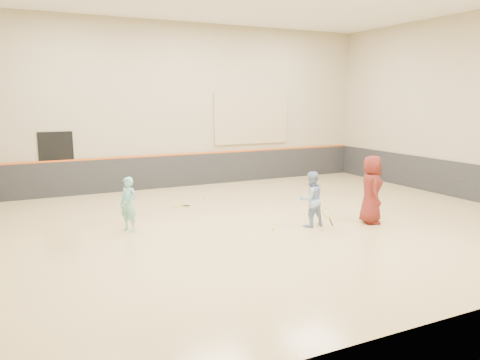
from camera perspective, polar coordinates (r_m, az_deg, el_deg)
name	(u,v)px	position (r m, az deg, el deg)	size (l,w,h in m)	color
room	(261,194)	(12.30, 2.58, -1.69)	(15.04, 12.04, 6.22)	tan
wainscot_back	(185,170)	(17.73, -6.69, 1.17)	(14.90, 0.04, 1.20)	#232326
wainscot_right	(458,180)	(17.16, 25.05, -0.01)	(0.04, 11.90, 1.20)	#232326
accent_stripe	(185,154)	(17.64, -6.72, 3.16)	(14.90, 0.03, 0.06)	#D85914
acoustic_panel	(252,118)	(18.63, 1.43, 7.53)	(3.20, 0.08, 2.00)	tan
doorway	(57,165)	(16.75, -21.42, 1.75)	(1.10, 0.05, 2.20)	black
girl	(129,204)	(11.97, -13.44, -2.90)	(0.50, 0.33, 1.37)	#77CEC6
instructor	(311,199)	(12.21, 8.64, -2.32)	(0.70, 0.55, 1.44)	#89A8D4
young_man	(371,189)	(12.86, 15.70, -1.12)	(0.89, 0.58, 1.81)	maroon
held_racket	(327,213)	(12.19, 10.54, -3.92)	(0.44, 0.44, 0.51)	#96BB29
spare_racket	(178,204)	(14.59, -7.58, -2.95)	(0.74, 0.74, 0.11)	#9AC22A
ball_under_racket	(273,229)	(11.90, 4.04, -5.98)	(0.07, 0.07, 0.07)	yellow
ball_in_hand	(378,184)	(12.78, 16.46, -0.46)	(0.07, 0.07, 0.07)	yellow
ball_beside_spare	(205,198)	(15.51, -4.27, -2.19)	(0.07, 0.07, 0.07)	yellow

